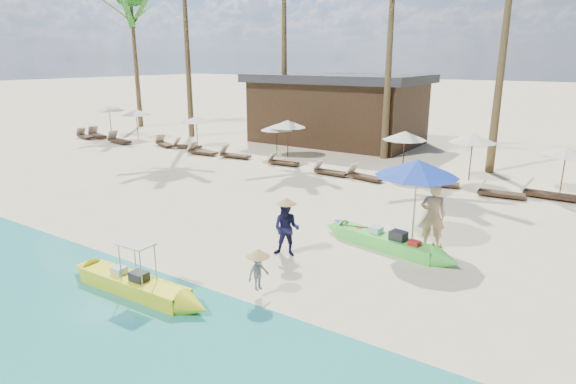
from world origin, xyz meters
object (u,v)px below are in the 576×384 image
Objects in this scene: yellow_canoe at (134,285)px; tourist at (433,216)px; blue_umbrella at (417,168)px; green_canoe at (386,242)px.

yellow_canoe is 2.54× the size of tourist.
yellow_canoe is at bearing 32.46° from tourist.
blue_umbrella reaches higher than yellow_canoe.
blue_umbrella is (-0.53, -0.02, 1.32)m from tourist.
green_canoe is 6.90m from yellow_canoe.
green_canoe is 1.93× the size of blue_umbrella.
yellow_canoe is at bearing -112.90° from green_canoe.
blue_umbrella is at bearing -18.71° from tourist.
tourist reaches higher than yellow_canoe.
tourist is 0.76× the size of blue_umbrella.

